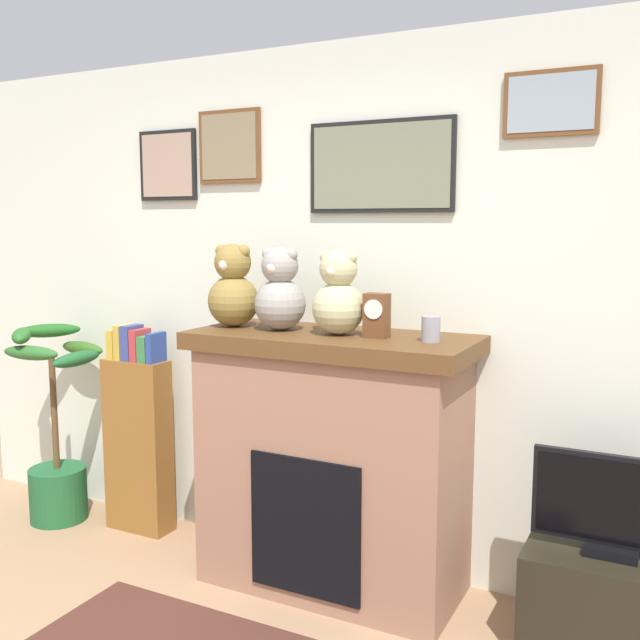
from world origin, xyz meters
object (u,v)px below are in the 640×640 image
teddy_bear_tan (233,289)px  candle_jar (431,329)px  tv_stand (608,606)px  mantel_clock (377,315)px  teddy_bear_brown (280,293)px  teddy_bear_cream (338,297)px  potted_plant (57,449)px  fireplace (332,460)px  bookshelf (138,435)px  television (614,507)px

teddy_bear_tan → candle_jar: bearing=0.0°
tv_stand → teddy_bear_tan: (-1.78, 0.00, 1.19)m
tv_stand → candle_jar: bearing=179.7°
tv_stand → mantel_clock: bearing=179.8°
candle_jar → teddy_bear_brown: (-0.75, -0.00, 0.12)m
tv_stand → teddy_bear_brown: 1.92m
candle_jar → teddy_bear_tan: teddy_bear_tan is taller
teddy_bear_cream → teddy_bear_tan: bearing=-180.0°
tv_stand → teddy_bear_brown: size_ratio=1.65×
potted_plant → teddy_bear_tan: size_ratio=2.82×
potted_plant → tv_stand: potted_plant is taller
fireplace → potted_plant: (-1.77, -0.04, -0.19)m
mantel_clock → teddy_bear_brown: bearing=179.9°
bookshelf → potted_plant: size_ratio=1.03×
fireplace → bookshelf: size_ratio=1.13×
candle_jar → teddy_bear_brown: 0.76m
bookshelf → television: (2.50, -0.10, 0.08)m
fireplace → mantel_clock: 0.74m
television → candle_jar: 1.01m
fireplace → teddy_bear_cream: bearing=-26.6°
bookshelf → potted_plant: (-0.52, -0.11, -0.12)m
teddy_bear_tan → teddy_bear_cream: bearing=0.0°
candle_jar → tv_stand: bearing=-0.3°
tv_stand → candle_jar: (-0.76, 0.00, 1.07)m
mantel_clock → television: bearing=-0.3°
tv_stand → fireplace: bearing=179.0°
tv_stand → teddy_bear_cream: size_ratio=1.68×
mantel_clock → teddy_bear_tan: (-0.76, 0.00, 0.08)m
bookshelf → teddy_bear_brown: bearing=-5.6°
bookshelf → teddy_bear_brown: (0.99, -0.10, 0.86)m
fireplace → mantel_clock: (0.23, -0.02, 0.71)m
bookshelf → teddy_bear_tan: bearing=-7.6°
tv_stand → teddy_bear_tan: size_ratio=1.61×
candle_jar → teddy_bear_brown: teddy_bear_brown is taller
tv_stand → teddy_bear_tan: bearing=179.9°
tv_stand → candle_jar: size_ratio=5.89×
bookshelf → teddy_bear_cream: size_ratio=3.02×
television → fireplace: bearing=178.9°
bookshelf → television: bookshelf is taller
fireplace → teddy_bear_cream: 0.78m
bookshelf → candle_jar: (1.73, -0.10, 0.73)m
candle_jar → teddy_bear_brown: bearing=-180.0°
television → teddy_bear_cream: 1.43m
teddy_bear_brown → mantel_clock: bearing=-0.1°
bookshelf → potted_plant: bearing=-167.5°
teddy_bear_tan → teddy_bear_cream: (0.57, 0.00, -0.01)m
potted_plant → television: size_ratio=1.83×
bookshelf → teddy_bear_tan: (0.72, -0.10, 0.86)m
television → teddy_bear_tan: (-1.78, 0.01, 0.78)m
fireplace → television: (1.24, -0.02, 0.01)m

